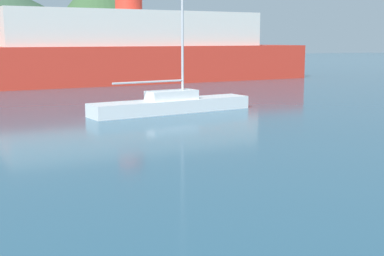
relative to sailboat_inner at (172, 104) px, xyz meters
The scene contains 4 objects.
sailboat_inner is the anchor object (origin of this frame).
ferry_distant 20.31m from the sailboat_inner, 84.51° to the left, with size 31.44×14.40×7.34m.
hill_central 69.21m from the sailboat_inner, 96.83° to the left, with size 46.06×46.06×11.59m.
hill_east 69.38m from the sailboat_inner, 84.70° to the left, with size 25.53×25.53×15.17m.
Camera 1 is at (-3.70, 0.89, 3.50)m, focal length 50.00 mm.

